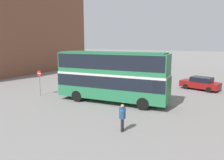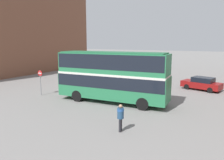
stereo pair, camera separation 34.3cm
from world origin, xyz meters
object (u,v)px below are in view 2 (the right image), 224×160
(parked_car_kerb_near, at_px, (202,84))
(no_entry_sign, at_px, (40,79))
(double_decker_bus, at_px, (112,74))
(pedestrian_foreground, at_px, (121,115))

(parked_car_kerb_near, xyz_separation_m, no_entry_sign, (-14.62, -11.15, 1.01))
(double_decker_bus, distance_m, no_entry_sign, 8.13)
(parked_car_kerb_near, bearing_deg, pedestrian_foreground, 94.22)
(double_decker_bus, distance_m, pedestrian_foreground, 7.03)
(double_decker_bus, bearing_deg, pedestrian_foreground, -60.58)
(parked_car_kerb_near, height_order, no_entry_sign, no_entry_sign)
(double_decker_bus, relative_size, parked_car_kerb_near, 2.26)
(parked_car_kerb_near, bearing_deg, double_decker_bus, 70.39)
(pedestrian_foreground, bearing_deg, parked_car_kerb_near, -116.89)
(pedestrian_foreground, xyz_separation_m, parked_car_kerb_near, (2.84, 15.46, -0.32))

